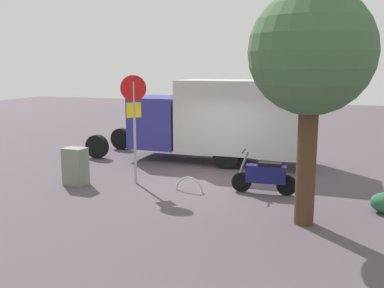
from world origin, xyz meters
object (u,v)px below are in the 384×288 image
at_px(box_truck_near, 220,118).
at_px(street_tree, 311,55).
at_px(utility_cabinet, 75,166).
at_px(bike_rack_hoop, 189,191).
at_px(stop_sign, 134,112).
at_px(motorcycle, 265,175).

relative_size(box_truck_near, street_tree, 1.62).
bearing_deg(street_tree, utility_cabinet, -8.88).
bearing_deg(bike_rack_hoop, stop_sign, -8.23).
height_order(stop_sign, utility_cabinet, stop_sign).
bearing_deg(stop_sign, motorcycle, -176.69).
xyz_separation_m(motorcycle, utility_cabinet, (5.49, 0.97, 0.04)).
distance_m(box_truck_near, motorcycle, 4.35).
relative_size(motorcycle, street_tree, 0.35).
xyz_separation_m(box_truck_near, stop_sign, (1.58, 3.73, 0.51)).
height_order(box_truck_near, street_tree, street_tree).
relative_size(stop_sign, street_tree, 0.63).
xyz_separation_m(utility_cabinet, bike_rack_hoop, (-3.42, -0.48, -0.56)).
height_order(stop_sign, street_tree, street_tree).
distance_m(box_truck_near, utility_cabinet, 5.59).
height_order(motorcycle, stop_sign, stop_sign).
bearing_deg(bike_rack_hoop, box_truck_near, -86.47).
relative_size(box_truck_near, utility_cabinet, 7.45).
xyz_separation_m(stop_sign, street_tree, (-5.12, 1.80, 1.57)).
distance_m(motorcycle, bike_rack_hoop, 2.19).
xyz_separation_m(box_truck_near, utility_cabinet, (3.18, 4.47, -1.09)).
bearing_deg(motorcycle, stop_sign, -0.09).
xyz_separation_m(box_truck_near, street_tree, (-3.55, 5.52, 2.08)).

